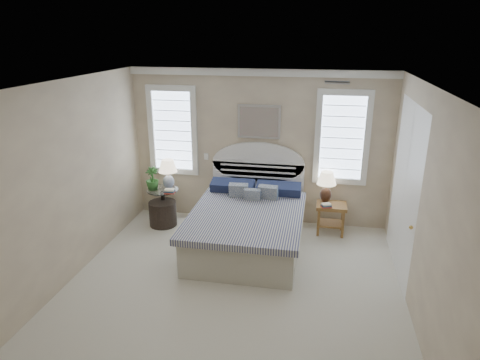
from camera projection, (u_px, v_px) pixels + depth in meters
The scene contains 21 objects.
floor at pixel (229, 296), 5.58m from camera, with size 4.50×5.00×0.01m, color beige.
ceiling at pixel (227, 86), 4.69m from camera, with size 4.50×5.00×0.01m, color white.
wall_back at pixel (259, 148), 7.46m from camera, with size 4.50×0.02×2.70m, color tan.
wall_left at pixel (59, 188), 5.53m from camera, with size 0.02×5.00×2.70m, color tan.
wall_right at pixel (427, 214), 4.74m from camera, with size 0.02×5.00×2.70m, color tan.
crown_molding at pixel (260, 72), 7.00m from camera, with size 4.50×0.08×0.12m, color white.
hvac_vent at pixel (337, 82), 5.23m from camera, with size 0.30×0.20×0.02m, color #B2B2B2.
switch_plate at pixel (206, 156), 7.67m from camera, with size 0.08×0.01×0.12m, color white.
window_left at pixel (173, 131), 7.63m from camera, with size 0.90×0.06×1.60m, color #C9DEFE.
window_right at pixel (342, 138), 7.11m from camera, with size 0.90×0.06×1.60m, color #C9DEFE.
painting at pixel (259, 122), 7.26m from camera, with size 0.74×0.04×0.58m, color silver.
closet_door at pixel (405, 190), 5.90m from camera, with size 0.02×1.80×2.40m, color white.
bed at pixel (248, 223), 6.80m from camera, with size 1.72×2.28×1.47m.
side_table_left at pixel (163, 202), 7.65m from camera, with size 0.56×0.56×0.63m.
nightstand_right at pixel (331, 212), 7.22m from camera, with size 0.50×0.40×0.53m.
floor_pot at pixel (163, 213), 7.58m from camera, with size 0.48×0.48×0.44m, color black.
lamp_left at pixel (168, 171), 7.52m from camera, with size 0.39×0.39×0.53m.
lamp_right at pixel (326, 183), 7.20m from camera, with size 0.33×0.33×0.53m.
potted_plant at pixel (152, 179), 7.48m from camera, with size 0.23×0.23×0.41m, color #2E7333.
books_left at pixel (170, 191), 7.37m from camera, with size 0.18×0.13×0.07m.
books_right at pixel (326, 206), 7.04m from camera, with size 0.19×0.17×0.07m.
Camera 1 is at (1.03, -4.66, 3.26)m, focal length 32.00 mm.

